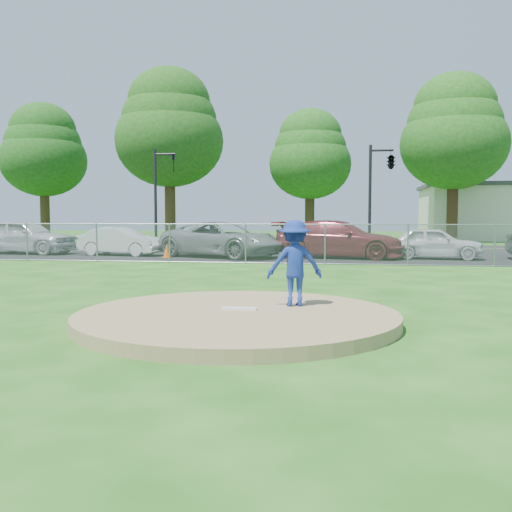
% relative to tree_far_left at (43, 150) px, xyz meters
% --- Properties ---
extents(ground, '(120.00, 120.00, 0.00)m').
position_rel_tree_far_left_xyz_m(ground, '(22.00, -23.00, -7.06)').
color(ground, '#1B5111').
rests_on(ground, ground).
extents(pitchers_mound, '(5.40, 5.40, 0.20)m').
position_rel_tree_far_left_xyz_m(pitchers_mound, '(22.00, -33.00, -6.96)').
color(pitchers_mound, '#91774F').
rests_on(pitchers_mound, ground).
extents(pitching_rubber, '(0.60, 0.15, 0.04)m').
position_rel_tree_far_left_xyz_m(pitching_rubber, '(22.00, -32.80, -6.84)').
color(pitching_rubber, white).
rests_on(pitching_rubber, pitchers_mound).
extents(chain_link_fence, '(40.00, 0.06, 1.50)m').
position_rel_tree_far_left_xyz_m(chain_link_fence, '(22.00, -21.00, -6.31)').
color(chain_link_fence, gray).
rests_on(chain_link_fence, ground).
extents(parking_lot, '(50.00, 8.00, 0.01)m').
position_rel_tree_far_left_xyz_m(parking_lot, '(22.00, -16.50, -7.05)').
color(parking_lot, black).
rests_on(parking_lot, ground).
extents(street, '(60.00, 7.00, 0.01)m').
position_rel_tree_far_left_xyz_m(street, '(22.00, -9.00, -7.06)').
color(street, black).
rests_on(street, ground).
extents(tree_far_left, '(6.72, 6.72, 10.74)m').
position_rel_tree_far_left_xyz_m(tree_far_left, '(0.00, 0.00, 0.00)').
color(tree_far_left, '#392614').
rests_on(tree_far_left, ground).
extents(tree_left, '(7.84, 7.84, 12.53)m').
position_rel_tree_far_left_xyz_m(tree_left, '(11.00, -2.00, 1.18)').
color(tree_left, '#3A2915').
rests_on(tree_left, ground).
extents(tree_center, '(6.16, 6.16, 9.84)m').
position_rel_tree_far_left_xyz_m(tree_center, '(21.00, 1.00, -0.59)').
color(tree_center, '#362413').
rests_on(tree_center, ground).
extents(tree_right, '(7.28, 7.28, 11.63)m').
position_rel_tree_far_left_xyz_m(tree_right, '(31.00, -1.00, 0.59)').
color(tree_right, '#371F14').
rests_on(tree_right, ground).
extents(traffic_signal_left, '(1.28, 0.20, 5.60)m').
position_rel_tree_far_left_xyz_m(traffic_signal_left, '(13.24, -11.00, -3.70)').
color(traffic_signal_left, black).
rests_on(traffic_signal_left, ground).
extents(traffic_signal_center, '(1.42, 2.48, 5.60)m').
position_rel_tree_far_left_xyz_m(traffic_signal_center, '(25.97, -11.00, -2.45)').
color(traffic_signal_center, black).
rests_on(traffic_signal_center, ground).
extents(pitcher, '(1.09, 0.78, 1.53)m').
position_rel_tree_far_left_xyz_m(pitcher, '(22.89, -32.19, -6.10)').
color(pitcher, navy).
rests_on(pitcher, pitchers_mound).
extents(traffic_cone, '(0.32, 0.32, 0.63)m').
position_rel_tree_far_left_xyz_m(traffic_cone, '(16.14, -18.71, -6.73)').
color(traffic_cone, orange).
rests_on(traffic_cone, parking_lot).
extents(parked_car_silver, '(4.98, 2.32, 1.65)m').
position_rel_tree_far_left_xyz_m(parked_car_silver, '(8.62, -17.19, -6.22)').
color(parked_car_silver, silver).
rests_on(parked_car_silver, parking_lot).
extents(parked_car_white, '(4.09, 1.98, 1.29)m').
position_rel_tree_far_left_xyz_m(parked_car_white, '(13.59, -17.51, -6.40)').
color(parked_car_white, silver).
rests_on(parked_car_white, parking_lot).
extents(parked_car_gray, '(6.13, 4.67, 1.55)m').
position_rel_tree_far_left_xyz_m(parked_car_gray, '(18.39, -17.89, -6.28)').
color(parked_car_gray, gray).
rests_on(parked_car_gray, parking_lot).
extents(parked_car_darkred, '(5.88, 3.30, 1.61)m').
position_rel_tree_far_left_xyz_m(parked_car_darkred, '(23.47, -17.60, -6.24)').
color(parked_car_darkred, maroon).
rests_on(parked_car_darkred, parking_lot).
extents(parked_car_pearl, '(4.09, 1.96, 1.35)m').
position_rel_tree_far_left_xyz_m(parked_car_pearl, '(27.42, -17.57, -6.38)').
color(parked_car_pearl, silver).
rests_on(parked_car_pearl, parking_lot).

